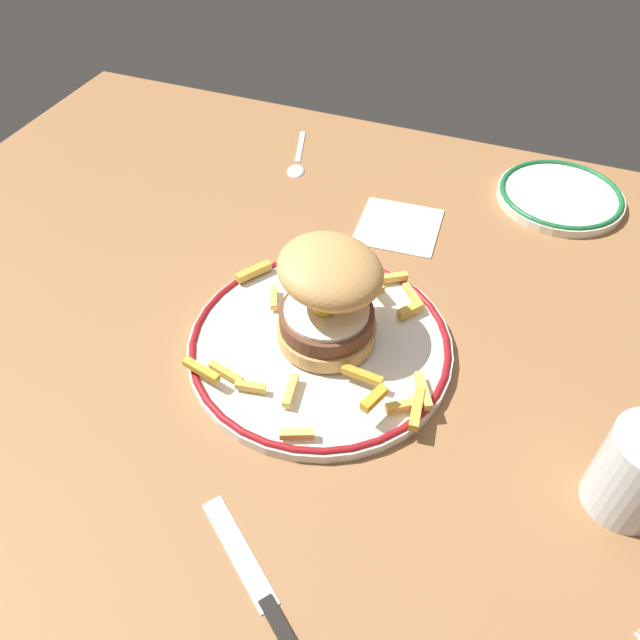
# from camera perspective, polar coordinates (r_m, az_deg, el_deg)

# --- Properties ---
(ground_plane) EXTENTS (1.34, 0.92, 0.04)m
(ground_plane) POSITION_cam_1_polar(r_m,az_deg,el_deg) (0.71, 4.24, -2.51)
(ground_plane) COLOR #8D603A
(dinner_plate) EXTENTS (0.29, 0.29, 0.02)m
(dinner_plate) POSITION_cam_1_polar(r_m,az_deg,el_deg) (0.67, -0.00, -2.22)
(dinner_plate) COLOR white
(dinner_plate) RESTS_ON ground_plane
(burger) EXTENTS (0.13, 0.13, 0.11)m
(burger) POSITION_cam_1_polar(r_m,az_deg,el_deg) (0.64, 0.81, 2.33)
(burger) COLOR tan
(burger) RESTS_ON dinner_plate
(fries_pile) EXTENTS (0.26, 0.28, 0.03)m
(fries_pile) POSITION_cam_1_polar(r_m,az_deg,el_deg) (0.66, 1.64, -1.67)
(fries_pile) COLOR gold
(fries_pile) RESTS_ON dinner_plate
(water_glass) EXTENTS (0.07, 0.07, 0.09)m
(water_glass) POSITION_cam_1_polar(r_m,az_deg,el_deg) (0.60, 27.03, -12.61)
(water_glass) COLOR silver
(water_glass) RESTS_ON ground_plane
(side_plate) EXTENTS (0.17, 0.17, 0.02)m
(side_plate) POSITION_cam_1_polar(r_m,az_deg,el_deg) (0.95, 21.23, 10.61)
(side_plate) COLOR white
(side_plate) RESTS_ON ground_plane
(knife) EXTENTS (0.15, 0.12, 0.01)m
(knife) POSITION_cam_1_polar(r_m,az_deg,el_deg) (0.54, -4.86, -24.50)
(knife) COLOR black
(knife) RESTS_ON ground_plane
(spoon) EXTENTS (0.06, 0.13, 0.01)m
(spoon) POSITION_cam_1_polar(r_m,az_deg,el_deg) (0.96, -2.15, 14.16)
(spoon) COLOR silver
(spoon) RESTS_ON ground_plane
(napkin) EXTENTS (0.11, 0.11, 0.00)m
(napkin) POSITION_cam_1_polar(r_m,az_deg,el_deg) (0.84, 7.24, 8.59)
(napkin) COLOR silver
(napkin) RESTS_ON ground_plane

